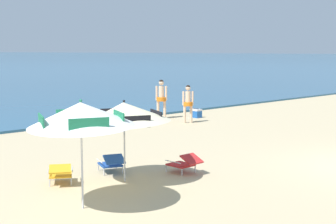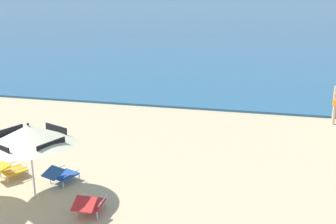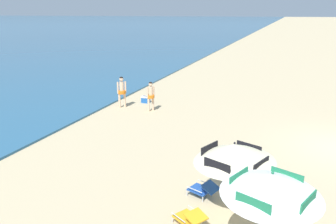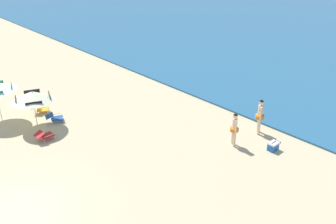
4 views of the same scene
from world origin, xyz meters
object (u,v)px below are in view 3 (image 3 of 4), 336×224
(beach_umbrella_striped_main, at_px, (234,153))
(person_standing_near_shore, at_px, (151,94))
(lounge_chair_under_umbrella, at_px, (203,189))
(cooler_box, at_px, (146,99))
(beach_umbrella_striped_second, at_px, (272,185))
(lounge_chair_facing_sea, at_px, (190,217))
(lounge_chair_beside_umbrella, at_px, (253,175))
(person_standing_beside, at_px, (122,90))

(beach_umbrella_striped_main, height_order, person_standing_near_shore, beach_umbrella_striped_main)
(beach_umbrella_striped_main, height_order, lounge_chair_under_umbrella, beach_umbrella_striped_main)
(cooler_box, bearing_deg, beach_umbrella_striped_second, -145.60)
(beach_umbrella_striped_main, distance_m, lounge_chair_facing_sea, 2.05)
(beach_umbrella_striped_main, bearing_deg, lounge_chair_beside_umbrella, -14.21)
(person_standing_beside, bearing_deg, beach_umbrella_striped_main, -136.89)
(beach_umbrella_striped_second, distance_m, lounge_chair_facing_sea, 2.57)
(lounge_chair_beside_umbrella, xyz_separation_m, lounge_chair_facing_sea, (-2.88, 1.25, 0.00))
(person_standing_near_shore, bearing_deg, lounge_chair_beside_umbrella, -135.97)
(lounge_chair_under_umbrella, height_order, lounge_chair_beside_umbrella, lounge_chair_beside_umbrella)
(lounge_chair_under_umbrella, distance_m, lounge_chair_beside_umbrella, 1.87)
(lounge_chair_beside_umbrella, xyz_separation_m, person_standing_beside, (6.58, 8.08, 0.77))
(person_standing_beside, relative_size, cooler_box, 3.62)
(cooler_box, bearing_deg, lounge_chair_beside_umbrella, -137.88)
(beach_umbrella_striped_second, xyz_separation_m, lounge_chair_under_umbrella, (2.15, 1.93, -1.62))
(beach_umbrella_striped_second, height_order, lounge_chair_beside_umbrella, beach_umbrella_striped_second)
(lounge_chair_beside_umbrella, relative_size, person_standing_beside, 0.50)
(lounge_chair_facing_sea, relative_size, person_standing_near_shore, 0.60)
(beach_umbrella_striped_main, relative_size, lounge_chair_beside_umbrella, 3.50)
(beach_umbrella_striped_second, xyz_separation_m, person_standing_near_shore, (9.99, 6.91, -0.94))
(lounge_chair_under_umbrella, relative_size, lounge_chair_beside_umbrella, 1.12)
(lounge_chair_beside_umbrella, relative_size, cooler_box, 1.80)
(lounge_chair_facing_sea, height_order, cooler_box, lounge_chair_facing_sea)
(beach_umbrella_striped_main, bearing_deg, lounge_chair_facing_sea, 146.49)
(beach_umbrella_striped_main, xyz_separation_m, beach_umbrella_striped_second, (-1.90, -1.06, 0.23))
(lounge_chair_facing_sea, bearing_deg, lounge_chair_under_umbrella, 1.13)
(lounge_chair_under_umbrella, bearing_deg, person_standing_beside, 40.60)
(lounge_chair_facing_sea, bearing_deg, lounge_chair_beside_umbrella, -23.38)
(person_standing_beside, bearing_deg, beach_umbrella_striped_second, -139.13)
(lounge_chair_under_umbrella, height_order, lounge_chair_facing_sea, lounge_chair_under_umbrella)
(lounge_chair_under_umbrella, xyz_separation_m, person_standing_beside, (7.94, 6.81, 0.77))
(beach_umbrella_striped_main, height_order, lounge_chair_facing_sea, beach_umbrella_striped_main)
(beach_umbrella_striped_second, distance_m, cooler_box, 14.06)
(person_standing_beside, bearing_deg, lounge_chair_facing_sea, -144.14)
(lounge_chair_facing_sea, relative_size, person_standing_beside, 0.55)
(lounge_chair_under_umbrella, bearing_deg, lounge_chair_beside_umbrella, -43.08)
(lounge_chair_under_umbrella, bearing_deg, beach_umbrella_striped_main, -106.45)
(lounge_chair_facing_sea, height_order, person_standing_beside, person_standing_beside)
(beach_umbrella_striped_second, relative_size, lounge_chair_facing_sea, 2.77)
(lounge_chair_facing_sea, bearing_deg, cooler_box, 28.82)
(beach_umbrella_striped_second, xyz_separation_m, lounge_chair_beside_umbrella, (3.52, 0.65, -1.62))
(beach_umbrella_striped_second, height_order, person_standing_near_shore, beach_umbrella_striped_second)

